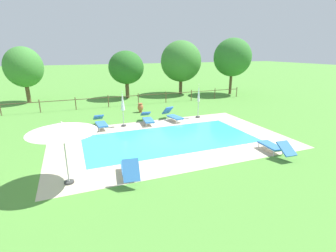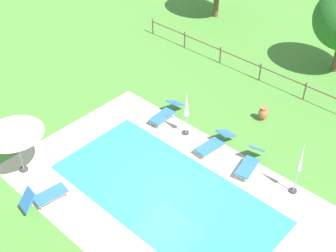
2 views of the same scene
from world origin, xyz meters
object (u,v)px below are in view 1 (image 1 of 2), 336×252
sun_lounger_north_end (147,118)px  terracotta_urn_near_fence (140,107)px  patio_umbrella_closed_row_west (199,97)px  sun_lounger_south_near_corner (275,146)px  sun_lounger_north_near_steps (173,115)px  sun_lounger_north_far (101,122)px  tree_east_mid (181,61)px  tree_west_mid (232,57)px  tree_centre (24,67)px  patio_umbrella_closed_row_mid_west (123,103)px  tree_far_west (126,68)px  sun_lounger_north_mid (130,169)px  patio_umbrella_open_foreground (62,128)px

sun_lounger_north_end → terracotta_urn_near_fence: 3.27m
patio_umbrella_closed_row_west → sun_lounger_south_near_corner: bearing=-88.2°
sun_lounger_north_near_steps → sun_lounger_north_far: 4.95m
sun_lounger_north_near_steps → sun_lounger_south_near_corner: (2.27, -7.21, -0.02)m
terracotta_urn_near_fence → sun_lounger_north_end: bearing=-97.2°
sun_lounger_south_near_corner → tree_east_mid: (2.87, 17.24, 3.23)m
tree_west_mid → tree_centre: (-20.58, 2.93, -0.73)m
patio_umbrella_closed_row_mid_west → tree_far_west: size_ratio=0.49×
sun_lounger_north_mid → patio_umbrella_closed_row_west: size_ratio=0.76×
sun_lounger_north_end → patio_umbrella_closed_row_west: 4.10m
sun_lounger_north_mid → tree_centre: (-5.51, 17.82, 2.88)m
patio_umbrella_open_foreground → patio_umbrella_closed_row_west: size_ratio=0.97×
sun_lounger_north_near_steps → sun_lounger_north_end: (-1.87, -0.03, -0.03)m
sun_lounger_north_near_steps → terracotta_urn_near_fence: size_ratio=2.75×
sun_lounger_north_mid → tree_far_west: size_ratio=0.40×
sun_lounger_south_near_corner → patio_umbrella_closed_row_west: 7.41m
patio_umbrella_open_foreground → tree_far_west: tree_far_west is taller
sun_lounger_north_end → patio_umbrella_open_foreground: 8.46m
sun_lounger_north_far → sun_lounger_north_end: sun_lounger_north_far is taller
patio_umbrella_open_foreground → tree_centre: (-3.30, 17.35, 1.10)m
patio_umbrella_closed_row_west → terracotta_urn_near_fence: bearing=138.4°
terracotta_urn_near_fence → tree_east_mid: bearing=45.8°
tree_far_west → tree_east_mid: 6.19m
patio_umbrella_closed_row_mid_west → tree_east_mid: tree_east_mid is taller
sun_lounger_north_mid → tree_west_mid: 21.49m
sun_lounger_north_near_steps → sun_lounger_north_mid: bearing=-124.1°
sun_lounger_north_mid → tree_centre: bearing=107.2°
tree_far_west → tree_west_mid: bearing=-9.5°
sun_lounger_south_near_corner → terracotta_urn_near_fence: sun_lounger_south_near_corner is taller
sun_lounger_north_mid → sun_lounger_north_far: 7.16m
patio_umbrella_closed_row_mid_west → tree_west_mid: tree_west_mid is taller
sun_lounger_north_far → tree_far_west: 10.76m
patio_umbrella_closed_row_mid_west → tree_west_mid: bearing=29.9°
tree_far_west → tree_centre: bearing=173.6°
patio_umbrella_closed_row_mid_west → tree_east_mid: 13.45m
sun_lounger_north_end → patio_umbrella_open_foreground: size_ratio=0.88×
sun_lounger_south_near_corner → patio_umbrella_open_foreground: size_ratio=0.86×
sun_lounger_north_far → tree_east_mid: (10.09, 9.88, 3.23)m
sun_lounger_north_far → sun_lounger_north_end: 3.08m
sun_lounger_north_far → tree_far_west: tree_far_west is taller
tree_west_mid → sun_lounger_south_near_corner: bearing=-118.1°
sun_lounger_north_end → sun_lounger_south_near_corner: bearing=-60.0°
patio_umbrella_open_foreground → patio_umbrella_closed_row_mid_west: (3.44, 6.47, -0.67)m
sun_lounger_north_mid → patio_umbrella_closed_row_west: (6.79, 7.10, 1.14)m
sun_lounger_south_near_corner → patio_umbrella_closed_row_mid_west: patio_umbrella_closed_row_mid_west is taller
sun_lounger_north_end → tree_far_west: size_ratio=0.45×
patio_umbrella_open_foreground → tree_far_west: bearing=70.0°
terracotta_urn_near_fence → tree_centre: size_ratio=0.14×
patio_umbrella_open_foreground → sun_lounger_north_mid: bearing=-12.0°
sun_lounger_south_near_corner → patio_umbrella_closed_row_mid_west: (-5.79, 7.15, 1.15)m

